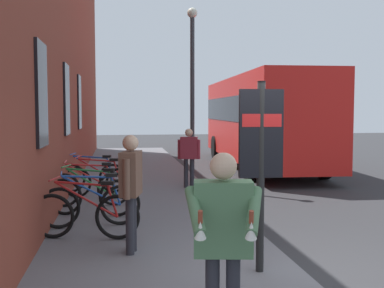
{
  "coord_description": "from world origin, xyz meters",
  "views": [
    {
      "loc": [
        -5.47,
        2.31,
        2.16
      ],
      "look_at": [
        2.97,
        1.0,
        1.54
      ],
      "focal_mm": 43.98,
      "sensor_mm": 36.0,
      "label": 1
    }
  ],
  "objects_px": {
    "bicycle_leaning_wall": "(89,188)",
    "pedestrian_by_facade": "(189,152)",
    "bicycle_beside_lamp": "(91,196)",
    "street_lamp": "(192,79)",
    "bicycle_under_window": "(91,205)",
    "bicycle_far_end": "(93,177)",
    "bicycle_end_of_row": "(99,181)",
    "tourist_with_hotdogs": "(223,231)",
    "city_bus": "(260,117)",
    "pedestrian_near_bus": "(131,181)",
    "bicycle_mid_rack": "(85,215)",
    "transit_info_sign": "(261,146)"
  },
  "relations": [
    {
      "from": "bicycle_leaning_wall",
      "to": "pedestrian_by_facade",
      "type": "height_order",
      "value": "pedestrian_by_facade"
    },
    {
      "from": "bicycle_beside_lamp",
      "to": "street_lamp",
      "type": "relative_size",
      "value": 0.36
    },
    {
      "from": "bicycle_under_window",
      "to": "bicycle_far_end",
      "type": "height_order",
      "value": "same"
    },
    {
      "from": "bicycle_end_of_row",
      "to": "tourist_with_hotdogs",
      "type": "relative_size",
      "value": 1.02
    },
    {
      "from": "bicycle_under_window",
      "to": "pedestrian_by_facade",
      "type": "height_order",
      "value": "pedestrian_by_facade"
    },
    {
      "from": "city_bus",
      "to": "pedestrian_near_bus",
      "type": "distance_m",
      "value": 11.79
    },
    {
      "from": "bicycle_mid_rack",
      "to": "bicycle_far_end",
      "type": "height_order",
      "value": "same"
    },
    {
      "from": "city_bus",
      "to": "street_lamp",
      "type": "height_order",
      "value": "street_lamp"
    },
    {
      "from": "transit_info_sign",
      "to": "pedestrian_by_facade",
      "type": "height_order",
      "value": "transit_info_sign"
    },
    {
      "from": "bicycle_end_of_row",
      "to": "city_bus",
      "type": "xyz_separation_m",
      "value": [
        6.23,
        -5.79,
        1.41
      ]
    },
    {
      "from": "transit_info_sign",
      "to": "city_bus",
      "type": "xyz_separation_m",
      "value": [
        11.61,
        -3.57,
        0.2
      ]
    },
    {
      "from": "bicycle_under_window",
      "to": "city_bus",
      "type": "relative_size",
      "value": 0.17
    },
    {
      "from": "bicycle_beside_lamp",
      "to": "bicycle_far_end",
      "type": "bearing_deg",
      "value": 2.42
    },
    {
      "from": "bicycle_end_of_row",
      "to": "pedestrian_by_facade",
      "type": "bearing_deg",
      "value": -63.43
    },
    {
      "from": "bicycle_far_end",
      "to": "pedestrian_near_bus",
      "type": "relative_size",
      "value": 1.03
    },
    {
      "from": "bicycle_beside_lamp",
      "to": "bicycle_mid_rack",
      "type": "bearing_deg",
      "value": -179.76
    },
    {
      "from": "bicycle_mid_rack",
      "to": "bicycle_under_window",
      "type": "bearing_deg",
      "value": -2.76
    },
    {
      "from": "bicycle_mid_rack",
      "to": "bicycle_end_of_row",
      "type": "bearing_deg",
      "value": -1.11
    },
    {
      "from": "transit_info_sign",
      "to": "street_lamp",
      "type": "xyz_separation_m",
      "value": [
        7.24,
        -0.27,
        1.29
      ]
    },
    {
      "from": "bicycle_under_window",
      "to": "pedestrian_by_facade",
      "type": "xyz_separation_m",
      "value": [
        3.87,
        -2.32,
        0.56
      ]
    },
    {
      "from": "transit_info_sign",
      "to": "pedestrian_by_facade",
      "type": "bearing_deg",
      "value": -0.58
    },
    {
      "from": "bicycle_beside_lamp",
      "to": "pedestrian_near_bus",
      "type": "distance_m",
      "value": 2.68
    },
    {
      "from": "bicycle_mid_rack",
      "to": "city_bus",
      "type": "relative_size",
      "value": 0.16
    },
    {
      "from": "bicycle_under_window",
      "to": "tourist_with_hotdogs",
      "type": "xyz_separation_m",
      "value": [
        -4.55,
        -1.35,
        0.66
      ]
    },
    {
      "from": "transit_info_sign",
      "to": "pedestrian_near_bus",
      "type": "relative_size",
      "value": 1.42
    },
    {
      "from": "street_lamp",
      "to": "city_bus",
      "type": "bearing_deg",
      "value": -37.04
    },
    {
      "from": "city_bus",
      "to": "transit_info_sign",
      "type": "bearing_deg",
      "value": 162.92
    },
    {
      "from": "bicycle_far_end",
      "to": "bicycle_mid_rack",
      "type": "bearing_deg",
      "value": -178.43
    },
    {
      "from": "bicycle_far_end",
      "to": "transit_info_sign",
      "type": "height_order",
      "value": "transit_info_sign"
    },
    {
      "from": "bicycle_end_of_row",
      "to": "transit_info_sign",
      "type": "bearing_deg",
      "value": -157.58
    },
    {
      "from": "bicycle_beside_lamp",
      "to": "tourist_with_hotdogs",
      "type": "bearing_deg",
      "value": -165.59
    },
    {
      "from": "city_bus",
      "to": "pedestrian_near_bus",
      "type": "height_order",
      "value": "city_bus"
    },
    {
      "from": "transit_info_sign",
      "to": "tourist_with_hotdogs",
      "type": "xyz_separation_m",
      "value": [
        -1.89,
        0.9,
        -0.55
      ]
    },
    {
      "from": "pedestrian_by_facade",
      "to": "street_lamp",
      "type": "relative_size",
      "value": 0.32
    },
    {
      "from": "pedestrian_near_bus",
      "to": "street_lamp",
      "type": "distance_m",
      "value": 6.73
    },
    {
      "from": "bicycle_far_end",
      "to": "transit_info_sign",
      "type": "bearing_deg",
      "value": -158.68
    },
    {
      "from": "city_bus",
      "to": "bicycle_far_end",
      "type": "bearing_deg",
      "value": 132.34
    },
    {
      "from": "city_bus",
      "to": "pedestrian_near_bus",
      "type": "bearing_deg",
      "value": 154.01
    },
    {
      "from": "pedestrian_by_facade",
      "to": "city_bus",
      "type": "bearing_deg",
      "value": -34.56
    },
    {
      "from": "bicycle_under_window",
      "to": "bicycle_leaning_wall",
      "type": "xyz_separation_m",
      "value": [
        1.79,
        0.13,
        0.0
      ]
    },
    {
      "from": "bicycle_beside_lamp",
      "to": "bicycle_under_window",
      "type": "bearing_deg",
      "value": -177.07
    },
    {
      "from": "bicycle_under_window",
      "to": "pedestrian_near_bus",
      "type": "bearing_deg",
      "value": -157.79
    },
    {
      "from": "city_bus",
      "to": "street_lamp",
      "type": "distance_m",
      "value": 5.58
    },
    {
      "from": "bicycle_mid_rack",
      "to": "city_bus",
      "type": "height_order",
      "value": "city_bus"
    },
    {
      "from": "bicycle_mid_rack",
      "to": "bicycle_under_window",
      "type": "distance_m",
      "value": 0.79
    },
    {
      "from": "bicycle_end_of_row",
      "to": "bicycle_far_end",
      "type": "height_order",
      "value": "same"
    },
    {
      "from": "transit_info_sign",
      "to": "pedestrian_near_bus",
      "type": "bearing_deg",
      "value": 56.93
    },
    {
      "from": "street_lamp",
      "to": "bicycle_mid_rack",
      "type": "bearing_deg",
      "value": 154.54
    },
    {
      "from": "bicycle_under_window",
      "to": "tourist_with_hotdogs",
      "type": "height_order",
      "value": "tourist_with_hotdogs"
    },
    {
      "from": "pedestrian_by_facade",
      "to": "bicycle_mid_rack",
      "type": "bearing_deg",
      "value": 153.18
    }
  ]
}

